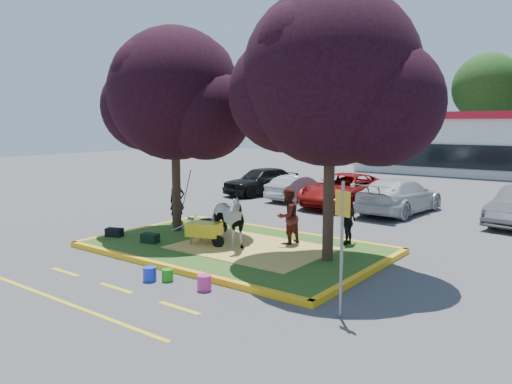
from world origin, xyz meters
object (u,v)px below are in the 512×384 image
Objects in this scene: handler at (177,201)px; car_silver at (298,188)px; bucket_pink at (204,283)px; cow at (225,220)px; calf at (210,226)px; wheelbarrow at (204,230)px; bucket_green at (168,275)px; car_black at (262,181)px; bucket_blue at (150,274)px; sign_post at (342,234)px.

car_silver is at bearing 20.82° from handler.
cow is at bearing 122.95° from bucket_pink.
cow is 10.02m from car_silver.
cow is 1.19× the size of handler.
wheelbarrow is at bearing -68.71° from calf.
bucket_pink is (1.12, 0.04, 0.03)m from bucket_green.
car_black is 2.43m from car_silver.
cow reaches higher than wheelbarrow.
wheelbarrow is at bearing 107.92° from bucket_blue.
cow is 5.55m from sign_post.
wheelbarrow is at bearing -48.74° from car_black.
calf is 1.48m from wheelbarrow.
calf is at bearing -85.25° from handler.
handler reaches higher than bucket_green.
bucket_green is 14.28m from car_black.
calf is 4.06× the size of bucket_green.
calf is at bearing 119.23° from bucket_green.
calf reaches higher than bucket_blue.
wheelbarrow is 2.95m from bucket_green.
bucket_blue is at bearing -50.84° from car_black.
handler is 0.43× the size of car_silver.
cow is 3.07m from bucket_green.
sign_post is at bearing -35.12° from car_black.
cow is 0.51× the size of car_silver.
wheelbarrow is 3.05m from bucket_blue.
wheelbarrow is 5.22× the size of bucket_blue.
bucket_green is 0.42m from bucket_blue.
car_black is at bearing 115.87° from bucket_blue.
calf is at bearing 108.04° from car_silver.
cow is 0.43× the size of car_black.
bucket_green is at bearing -49.19° from car_black.
bucket_pink reaches higher than bucket_green.
car_silver is (-2.92, 9.64, -0.01)m from wheelbarrow.
bucket_pink is at bearing -67.29° from wheelbarrow.
bucket_pink is at bearing -131.39° from cow.
sign_post is 0.61× the size of car_black.
wheelbarrow is at bearing 129.76° from cow.
sign_post is at bearing 7.59° from bucket_pink.
calf is 0.75× the size of handler.
bucket_blue is (-4.57, -0.70, -1.45)m from sign_post.
sign_post is at bearing 8.65° from bucket_blue.
bucket_green is at bearing -75.60° from calf.
sign_post is at bearing 6.12° from bucket_green.
car_silver is (2.40, -0.38, -0.13)m from car_black.
cow reaches higher than bucket_pink.
bucket_green is at bearing -150.39° from cow.
calf reaches higher than bucket_pink.
sign_post is 14.54m from car_silver.
car_silver reaches higher than calf.
car_silver is at bearing 4.17° from car_black.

